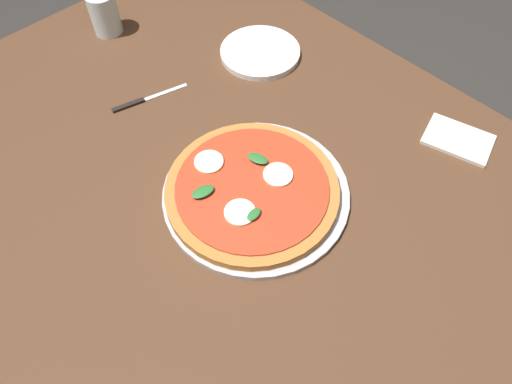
# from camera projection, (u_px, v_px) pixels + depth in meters

# --- Properties ---
(ground_plane) EXTENTS (6.00, 6.00, 0.00)m
(ground_plane) POSITION_uv_depth(u_px,v_px,m) (259.00, 338.00, 1.45)
(ground_plane) COLOR #2D2B28
(dining_table) EXTENTS (1.58, 1.07, 0.73)m
(dining_table) POSITION_uv_depth(u_px,v_px,m) (261.00, 233.00, 0.92)
(dining_table) COLOR #4C301E
(dining_table) RESTS_ON ground_plane
(serving_tray) EXTENTS (0.35, 0.35, 0.01)m
(serving_tray) POSITION_uv_depth(u_px,v_px,m) (256.00, 193.00, 0.87)
(serving_tray) COLOR #B2B2B7
(serving_tray) RESTS_ON dining_table
(pizza) EXTENTS (0.32, 0.32, 0.03)m
(pizza) POSITION_uv_depth(u_px,v_px,m) (252.00, 189.00, 0.85)
(pizza) COLOR #B27033
(pizza) RESTS_ON serving_tray
(plate_white) EXTENTS (0.19, 0.19, 0.01)m
(plate_white) POSITION_uv_depth(u_px,v_px,m) (260.00, 52.00, 1.10)
(plate_white) COLOR white
(plate_white) RESTS_ON dining_table
(napkin) EXTENTS (0.15, 0.12, 0.01)m
(napkin) POSITION_uv_depth(u_px,v_px,m) (458.00, 139.00, 0.94)
(napkin) COLOR white
(napkin) RESTS_ON dining_table
(knife) EXTENTS (0.05, 0.17, 0.01)m
(knife) POSITION_uv_depth(u_px,v_px,m) (141.00, 101.00, 1.01)
(knife) COLOR black
(knife) RESTS_ON dining_table
(glass_cup) EXTENTS (0.07, 0.07, 0.10)m
(glass_cup) POSITION_uv_depth(u_px,v_px,m) (104.00, 13.00, 1.11)
(glass_cup) COLOR silver
(glass_cup) RESTS_ON dining_table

